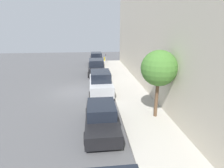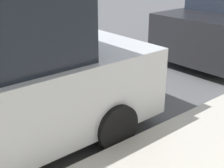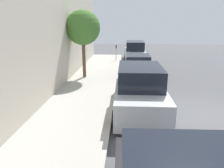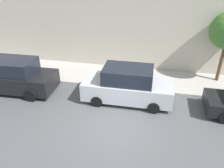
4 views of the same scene
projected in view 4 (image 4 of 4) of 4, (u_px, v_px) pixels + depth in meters
name	position (u px, v px, depth m)	size (l,w,h in m)	color
ground_plane	(114.00, 127.00, 10.24)	(60.00, 60.00, 0.00)	#515154
sidewalk	(129.00, 78.00, 14.55)	(3.13, 32.00, 0.15)	#B2ADA3
parked_suv_third	(128.00, 85.00, 11.83)	(2.08, 4.82, 1.98)	#B7BABF
parked_suv_fourth	(14.00, 76.00, 12.81)	(2.09, 4.85, 1.98)	black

